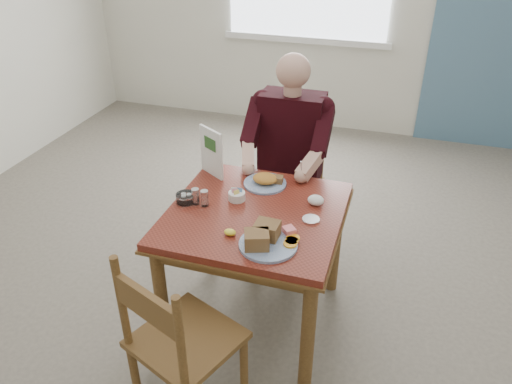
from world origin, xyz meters
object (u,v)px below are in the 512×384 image
(chair_near, at_px, (179,344))
(far_plate, at_px, (266,181))
(table, at_px, (255,228))
(near_plate, at_px, (266,239))
(chair_far, at_px, (290,184))
(diner, at_px, (289,145))

(chair_near, height_order, far_plate, chair_near)
(table, height_order, chair_near, chair_near)
(near_plate, xyz_separation_m, far_plate, (-0.16, 0.55, -0.01))
(chair_near, bearing_deg, chair_far, 85.38)
(table, relative_size, chair_near, 0.97)
(chair_far, bearing_deg, near_plate, -82.58)
(table, xyz_separation_m, diner, (0.00, 0.71, 0.17))
(diner, bearing_deg, table, -90.00)
(table, bearing_deg, diner, 90.00)
(table, relative_size, far_plate, 3.40)
(near_plate, relative_size, far_plate, 1.23)
(far_plate, bearing_deg, near_plate, -73.44)
(chair_near, distance_m, far_plate, 1.06)
(chair_far, distance_m, far_plate, 0.59)
(chair_near, xyz_separation_m, diner, (0.12, 1.44, 0.33))
(chair_near, relative_size, near_plate, 2.86)
(diner, height_order, far_plate, diner)
(near_plate, bearing_deg, diner, 98.09)
(chair_far, distance_m, chair_near, 1.53)
(chair_far, xyz_separation_m, near_plate, (0.14, -1.06, 0.31))
(table, bearing_deg, chair_near, -99.61)
(chair_far, relative_size, chair_near, 1.00)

